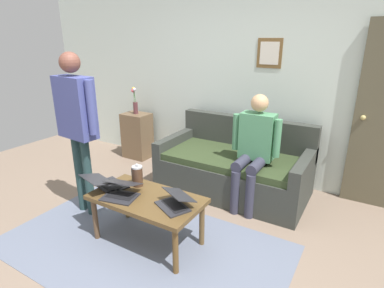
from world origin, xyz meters
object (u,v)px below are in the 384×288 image
Objects in this scene: coffee_table at (147,203)px; flower_vase at (135,102)px; laptop_left at (175,202)px; side_shelf at (137,136)px; laptop_center at (121,192)px; couch at (234,168)px; laptop_right at (106,183)px; person_standing at (76,115)px; french_press at (137,176)px; person_seated at (254,145)px.

flower_vase is at bearing -47.30° from coffee_table.
side_shelf is at bearing -42.16° from laptop_left.
couch is at bearing -107.50° from laptop_center.
laptop_left is (-0.05, 1.40, 0.21)m from couch.
laptop_right is at bearing -12.92° from laptop_center.
laptop_left is at bearing 176.10° from person_standing.
french_press reaches higher than laptop_center.
side_shelf reaches higher than laptop_left.
laptop_left is at bearing 164.88° from french_press.
couch reaches higher than coffee_table.
laptop_right is at bearing 122.32° from flower_vase.
couch is 1.63m from laptop_right.
french_press is 0.57× the size of flower_vase.
laptop_right is 1.04× the size of flower_vase.
person_seated is at bearing -130.46° from laptop_right.
french_press is 0.33× the size of side_shelf.
laptop_center is at bearing 92.43° from french_press.
french_press is at bearing 52.22° from person_seated.
couch reaches higher than laptop_center.
flower_vase is (1.86, -1.68, 0.38)m from laptop_left.
laptop_left is 2.51m from side_shelf.
flower_vase is at bearing -53.02° from laptop_center.
flower_vase reaches higher than laptop_center.
laptop_left reaches higher than coffee_table.
french_press is at bearing 68.96° from couch.
flower_vase reaches higher than french_press.
laptop_left is at bearing -169.07° from laptop_center.
laptop_right reaches higher than laptop_left.
flower_vase is 1.72m from person_standing.
person_seated reaches higher than side_shelf.
coffee_table is 0.33m from laptop_left.
couch is 5.01× the size of laptop_center.
couch is 1.59m from laptop_center.
person_seated is at bearing 144.24° from couch.
couch is at bearing -88.08° from laptop_left.
person_standing is 1.90m from person_seated.
person_seated reaches higher than laptop_left.
coffee_table is 1.34m from person_seated.
flower_vase is at bearing -8.64° from couch.
laptop_right is at bearing 164.84° from person_standing.
person_seated reaches higher than couch.
person_seated reaches higher than coffee_table.
couch is 1.95m from person_standing.
laptop_left is 0.89× the size of laptop_right.
coffee_table is 0.30m from french_press.
coffee_table is 2.50× the size of flower_vase.
laptop_right reaches higher than coffee_table.
flower_vase is (1.09, -1.72, 0.38)m from laptop_right.
laptop_right is (0.25, -0.06, 0.00)m from laptop_center.
person_standing reaches higher than couch.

